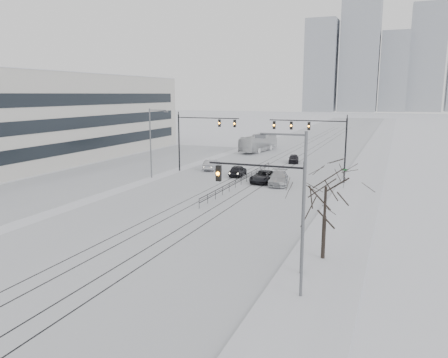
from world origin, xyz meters
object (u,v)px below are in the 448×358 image
bare_tree (326,194)px  box_truck (258,143)px  sedan_nb_front (263,177)px  sedan_nb_right (278,178)px  traffic_mast_near (277,200)px  sedan_nb_far (294,159)px  sedan_sb_outer (211,165)px  sedan_sb_inner (238,171)px

bare_tree → box_truck: bearing=111.8°
sedan_nb_front → sedan_nb_right: bearing=-19.2°
box_truck → traffic_mast_near: bearing=117.1°
bare_tree → sedan_nb_far: (-11.20, 40.39, -3.82)m
box_truck → sedan_sb_outer: bearing=97.9°
bare_tree → sedan_nb_right: (-9.05, 22.77, -3.71)m
bare_tree → sedan_nb_front: bearing=115.5°
sedan_nb_front → sedan_nb_right: size_ratio=0.96×
sedan_sb_outer → sedan_nb_far: (9.63, 10.83, -0.06)m
traffic_mast_near → sedan_nb_right: bearing=104.4°
traffic_mast_near → sedan_sb_outer: size_ratio=1.57×
traffic_mast_near → sedan_nb_front: (-8.79, 26.51, -3.84)m
sedan_sb_outer → traffic_mast_near: bearing=111.0°
sedan_nb_front → sedan_nb_far: (0.00, 16.88, -0.05)m
sedan_sb_inner → sedan_nb_front: bearing=141.5°
sedan_nb_front → sedan_nb_right: sedan_nb_right is taller
sedan_sb_inner → sedan_nb_front: sedan_sb_inner is taller
sedan_sb_inner → sedan_nb_far: (4.39, 14.03, -0.07)m
sedan_sb_inner → sedan_nb_far: size_ratio=1.10×
sedan_nb_far → box_truck: size_ratio=0.34×
sedan_sb_outer → sedan_nb_right: (11.78, -6.79, 0.05)m
sedan_sb_outer → box_truck: bearing=-99.2°
sedan_sb_outer → sedan_sb_inner: bearing=140.1°
sedan_nb_right → bare_tree: bearing=-79.2°
traffic_mast_near → sedan_nb_far: 44.45m
box_truck → sedan_nb_front: bearing=117.2°
bare_tree → sedan_nb_right: 24.78m
sedan_nb_right → box_truck: box_truck is taller
sedan_sb_inner → sedan_sb_outer: (-5.24, 3.20, -0.00)m
traffic_mast_near → box_truck: size_ratio=0.61×
traffic_mast_near → sedan_sb_outer: traffic_mast_near is taller
bare_tree → box_truck: size_ratio=0.53×
sedan_sb_outer → sedan_nb_right: bearing=141.6°
sedan_sb_inner → box_truck: box_truck is taller
sedan_nb_far → sedan_sb_outer: bearing=-143.2°
traffic_mast_near → sedan_sb_outer: (-18.42, 32.57, -3.83)m
sedan_nb_far → sedan_nb_front: bearing=-101.6°
sedan_sb_inner → sedan_nb_front: size_ratio=0.83×
bare_tree → sedan_sb_outer: bare_tree is taller
sedan_nb_front → box_truck: (-9.35, 27.91, 0.87)m
bare_tree → box_truck: 55.44m
sedan_sb_inner → box_truck: (-4.96, 25.05, 0.86)m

